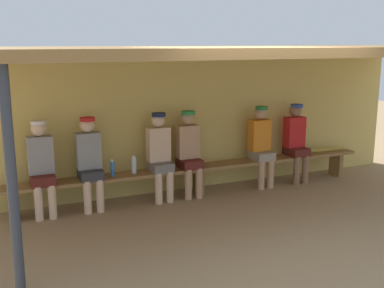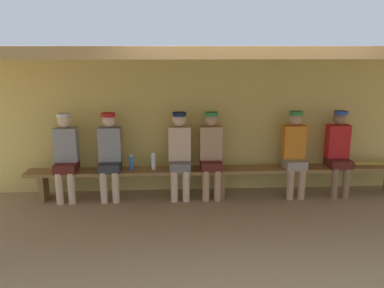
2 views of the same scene
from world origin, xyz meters
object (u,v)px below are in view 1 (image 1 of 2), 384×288
bench (199,170)px  player_middle (189,149)px  player_in_white (89,159)px  player_rightmost (160,152)px  baseball_bat (326,150)px  player_leftmost (261,142)px  support_post (12,185)px  player_in_red (41,164)px  player_in_blue (296,139)px  water_bottle_green (134,165)px  water_bottle_clear (112,168)px

bench → player_middle: bearing=178.8°
player_in_white → player_rightmost: 1.06m
player_in_white → baseball_bat: bearing=-0.0°
player_leftmost → baseball_bat: 1.39m
support_post → bench: 3.61m
player_in_red → player_leftmost: bearing=0.0°
player_in_white → player_middle: size_ratio=1.00×
player_rightmost → player_in_blue: bearing=0.0°
support_post → player_in_blue: support_post is taller
player_rightmost → baseball_bat: player_rightmost is taller
player_in_red → water_bottle_green: size_ratio=5.14×
player_in_blue → water_bottle_green: size_ratio=5.14×
player_in_red → player_rightmost: same height
player_in_red → water_bottle_clear: bearing=-0.9°
support_post → bench: (2.84, 2.10, -0.71)m
player_in_white → water_bottle_clear: (0.32, -0.02, -0.17)m
water_bottle_green → player_in_blue: bearing=-0.3°
player_in_white → player_rightmost: same height
water_bottle_green → baseball_bat: bearing=-0.3°
player_rightmost → baseball_bat: 3.16m
water_bottle_clear → water_bottle_green: bearing=5.2°
player_rightmost → water_bottle_clear: (-0.74, -0.02, -0.17)m
water_bottle_green → player_leftmost: bearing=-0.4°
water_bottle_clear → water_bottle_green: water_bottle_green is taller
player_in_blue → player_leftmost: (-0.70, 0.00, 0.00)m
support_post → water_bottle_clear: support_post is taller
player_middle → water_bottle_green: player_middle is taller
player_middle → baseball_bat: (2.67, -0.00, -0.25)m
baseball_bat → player_middle: bearing=-177.1°
water_bottle_clear → player_middle: bearing=0.7°
player_in_white → player_middle: (1.55, 0.00, 0.00)m
player_in_blue → player_middle: (-2.01, 0.00, 0.00)m
bench → player_middle: player_middle is taller
player_in_red → player_rightmost: (1.72, 0.00, 0.00)m
water_bottle_clear → water_bottle_green: (0.33, 0.03, 0.01)m
support_post → water_bottle_clear: size_ratio=8.99×
support_post → baseball_bat: bearing=21.4°
player_middle → water_bottle_clear: 1.23m
water_bottle_green → water_bottle_clear: bearing=-174.8°
support_post → player_in_blue: (4.69, 2.10, -0.35)m
support_post → player_middle: (2.68, 2.10, -0.35)m
support_post → player_rightmost: bearing=43.8°
player_rightmost → water_bottle_green: size_ratio=5.14×
player_in_white → water_bottle_green: size_ratio=5.14×
player_in_red → player_in_white: bearing=0.0°
player_in_red → player_rightmost: bearing=0.0°
support_post → water_bottle_green: (1.79, 2.12, -0.52)m
bench → player_in_white: (-1.71, 0.00, 0.36)m
player_in_blue → baseball_bat: player_in_blue is taller
baseball_bat → player_in_red: bearing=-177.0°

